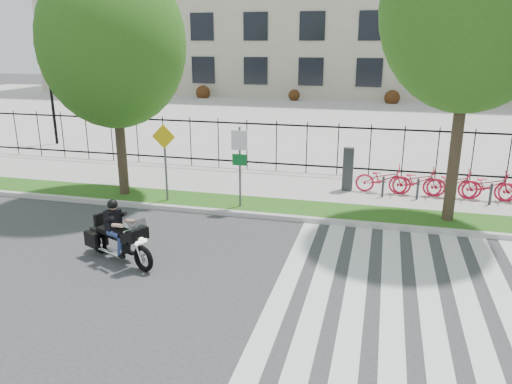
# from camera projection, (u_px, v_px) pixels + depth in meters

# --- Properties ---
(ground) EXTENTS (120.00, 120.00, 0.00)m
(ground) POSITION_uv_depth(u_px,v_px,m) (191.00, 275.00, 11.40)
(ground) COLOR #333336
(ground) RESTS_ON ground
(curb) EXTENTS (60.00, 0.20, 0.15)m
(curb) POSITION_uv_depth(u_px,v_px,m) (241.00, 214.00, 15.17)
(curb) COLOR #BBB7B0
(curb) RESTS_ON ground
(grass_verge) EXTENTS (60.00, 1.50, 0.15)m
(grass_verge) POSITION_uv_depth(u_px,v_px,m) (248.00, 205.00, 15.96)
(grass_verge) COLOR #1E4D13
(grass_verge) RESTS_ON ground
(sidewalk) EXTENTS (60.00, 3.50, 0.15)m
(sidewalk) POSITION_uv_depth(u_px,v_px,m) (266.00, 184.00, 18.28)
(sidewalk) COLOR #AFACA4
(sidewalk) RESTS_ON ground
(plaza) EXTENTS (80.00, 34.00, 0.10)m
(plaza) POSITION_uv_depth(u_px,v_px,m) (324.00, 117.00, 34.54)
(plaza) COLOR #AFACA4
(plaza) RESTS_ON ground
(crosswalk_stripes) EXTENTS (5.70, 8.00, 0.01)m
(crosswalk_stripes) POSITION_uv_depth(u_px,v_px,m) (410.00, 301.00, 10.24)
(crosswalk_stripes) COLOR silver
(crosswalk_stripes) RESTS_ON ground
(iron_fence) EXTENTS (30.00, 0.06, 2.00)m
(iron_fence) POSITION_uv_depth(u_px,v_px,m) (276.00, 146.00, 19.58)
(iron_fence) COLOR black
(iron_fence) RESTS_ON sidewalk
(lamp_post_left) EXTENTS (1.06, 0.70, 4.25)m
(lamp_post_left) POSITION_uv_depth(u_px,v_px,m) (50.00, 81.00, 24.44)
(lamp_post_left) COLOR black
(lamp_post_left) RESTS_ON ground
(street_tree_1) EXTENTS (4.61, 4.61, 7.54)m
(street_tree_1) POSITION_uv_depth(u_px,v_px,m) (113.00, 44.00, 15.55)
(street_tree_1) COLOR #3C2E20
(street_tree_1) RESTS_ON grass_verge
(street_tree_2) EXTENTS (4.71, 4.71, 8.50)m
(street_tree_2) POSITION_uv_depth(u_px,v_px,m) (472.00, 8.00, 12.82)
(street_tree_2) COLOR #3C2E20
(street_tree_2) RESTS_ON grass_verge
(sign_pole_regulatory) EXTENTS (0.50, 0.09, 2.50)m
(sign_pole_regulatory) POSITION_uv_depth(u_px,v_px,m) (240.00, 157.00, 15.17)
(sign_pole_regulatory) COLOR #59595B
(sign_pole_regulatory) RESTS_ON grass_verge
(sign_pole_warning) EXTENTS (0.78, 0.09, 2.49)m
(sign_pole_warning) POSITION_uv_depth(u_px,v_px,m) (165.00, 152.00, 15.76)
(sign_pole_warning) COLOR #59595B
(sign_pole_warning) RESTS_ON grass_verge
(motorcycle_rider) EXTENTS (2.24, 1.29, 1.85)m
(motorcycle_rider) POSITION_uv_depth(u_px,v_px,m) (119.00, 237.00, 11.94)
(motorcycle_rider) COLOR black
(motorcycle_rider) RESTS_ON ground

